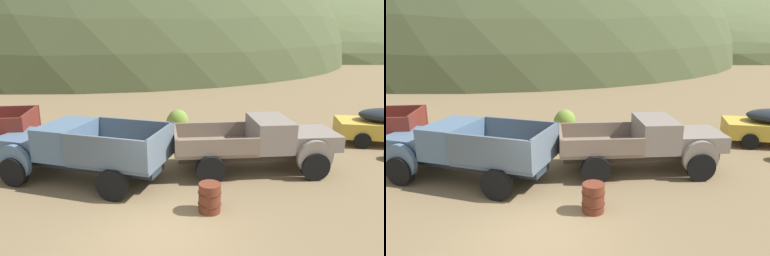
% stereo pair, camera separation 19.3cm
% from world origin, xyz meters
% --- Properties ---
extents(ground_plane, '(300.00, 300.00, 0.00)m').
position_xyz_m(ground_plane, '(0.00, 0.00, 0.00)').
color(ground_plane, brown).
extents(hill_distant, '(72.32, 75.95, 45.00)m').
position_xyz_m(hill_distant, '(-14.62, 56.69, 0.00)').
color(hill_distant, '#424C2D').
rests_on(hill_distant, ground).
extents(hill_far_left, '(113.39, 78.78, 24.21)m').
position_xyz_m(hill_far_left, '(15.64, 83.77, 0.00)').
color(hill_far_left, '#4C5633').
rests_on(hill_far_left, ground).
extents(truck_chalk_blue, '(6.07, 3.52, 1.91)m').
position_xyz_m(truck_chalk_blue, '(-3.31, 3.28, 1.01)').
color(truck_chalk_blue, '#262D39').
rests_on(truck_chalk_blue, ground).
extents(truck_primer_gray, '(5.97, 3.13, 1.89)m').
position_xyz_m(truck_primer_gray, '(3.32, 4.42, 0.99)').
color(truck_primer_gray, '#3D322D').
rests_on(truck_primer_gray, ground).
extents(oil_drum_foreground, '(0.66, 0.66, 0.83)m').
position_xyz_m(oil_drum_foreground, '(1.33, 1.16, 0.41)').
color(oil_drum_foreground, '#5B2819').
rests_on(oil_drum_foreground, ground).
extents(bush_back_edge, '(1.14, 0.97, 1.16)m').
position_xyz_m(bush_back_edge, '(-0.45, 10.13, 0.30)').
color(bush_back_edge, olive).
rests_on(bush_back_edge, ground).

